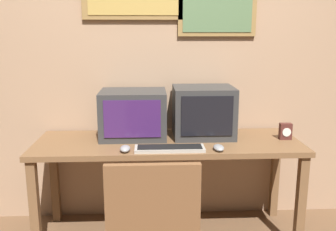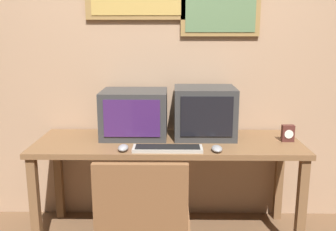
{
  "view_description": "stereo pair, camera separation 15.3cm",
  "coord_description": "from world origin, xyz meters",
  "views": [
    {
      "loc": [
        -0.12,
        -1.33,
        1.44
      ],
      "look_at": [
        0.0,
        1.14,
        0.89
      ],
      "focal_mm": 40.0,
      "sensor_mm": 36.0,
      "label": 1
    },
    {
      "loc": [
        0.03,
        -1.33,
        1.44
      ],
      "look_at": [
        0.0,
        1.14,
        0.89
      ],
      "focal_mm": 40.0,
      "sensor_mm": 36.0,
      "label": 2
    }
  ],
  "objects": [
    {
      "name": "monitor_right",
      "position": [
        0.26,
        1.25,
        0.89
      ],
      "size": [
        0.42,
        0.36,
        0.36
      ],
      "color": "#333333",
      "rests_on": "desk"
    },
    {
      "name": "desk_clock",
      "position": [
        0.82,
        1.14,
        0.77
      ],
      "size": [
        0.08,
        0.05,
        0.11
      ],
      "color": "#4C231E",
      "rests_on": "desk"
    },
    {
      "name": "desk",
      "position": [
        0.0,
        1.14,
        0.63
      ],
      "size": [
        1.81,
        0.61,
        0.71
      ],
      "color": "brown",
      "rests_on": "ground_plane"
    },
    {
      "name": "mouse_near_keyboard",
      "position": [
        0.31,
        0.91,
        0.73
      ],
      "size": [
        0.07,
        0.12,
        0.03
      ],
      "color": "gray",
      "rests_on": "desk"
    },
    {
      "name": "monitor_left",
      "position": [
        -0.24,
        1.25,
        0.87
      ],
      "size": [
        0.46,
        0.37,
        0.33
      ],
      "color": "#333333",
      "rests_on": "desk"
    },
    {
      "name": "mouse_far_corner",
      "position": [
        -0.28,
        0.91,
        0.73
      ],
      "size": [
        0.06,
        0.11,
        0.04
      ],
      "color": "gray",
      "rests_on": "desk"
    },
    {
      "name": "keyboard_main",
      "position": [
        -0.0,
        0.92,
        0.72
      ],
      "size": [
        0.44,
        0.13,
        0.03
      ],
      "color": "#A8A399",
      "rests_on": "desk"
    },
    {
      "name": "wall_back",
      "position": [
        0.0,
        1.49,
        1.31
      ],
      "size": [
        8.0,
        0.08,
        2.6
      ],
      "color": "tan",
      "rests_on": "ground_plane"
    }
  ]
}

